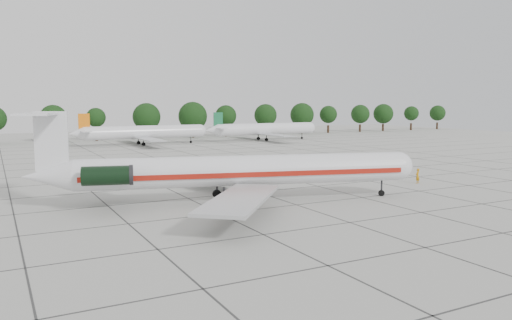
# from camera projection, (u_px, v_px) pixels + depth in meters

# --- Properties ---
(ground) EXTENTS (260.00, 260.00, 0.00)m
(ground) POSITION_uv_depth(u_px,v_px,m) (257.00, 192.00, 54.51)
(ground) COLOR #B2B1AA
(ground) RESTS_ON ground
(apron_joints) EXTENTS (170.00, 170.00, 0.02)m
(apron_joints) POSITION_uv_depth(u_px,v_px,m) (205.00, 175.00, 67.67)
(apron_joints) COLOR #383838
(apron_joints) RESTS_ON ground
(main_airliner) EXTENTS (37.50, 28.86, 8.93)m
(main_airliner) POSITION_uv_depth(u_px,v_px,m) (226.00, 171.00, 48.17)
(main_airliner) COLOR silver
(main_airliner) RESTS_ON ground
(ground_crew) EXTENTS (0.77, 0.65, 1.81)m
(ground_crew) POSITION_uv_depth(u_px,v_px,m) (417.00, 176.00, 60.21)
(ground_crew) COLOR #C8820B
(ground_crew) RESTS_ON ground
(bg_airliner_c) EXTENTS (28.24, 27.20, 7.40)m
(bg_airliner_c) POSITION_uv_depth(u_px,v_px,m) (144.00, 132.00, 115.23)
(bg_airliner_c) COLOR silver
(bg_airliner_c) RESTS_ON ground
(bg_airliner_d) EXTENTS (28.24, 27.20, 7.40)m
(bg_airliner_d) POSITION_uv_depth(u_px,v_px,m) (265.00, 129.00, 129.25)
(bg_airliner_d) COLOR silver
(bg_airliner_d) RESTS_ON ground
(tree_line) EXTENTS (249.86, 8.44, 10.22)m
(tree_line) POSITION_uv_depth(u_px,v_px,m) (53.00, 118.00, 122.98)
(tree_line) COLOR #332114
(tree_line) RESTS_ON ground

